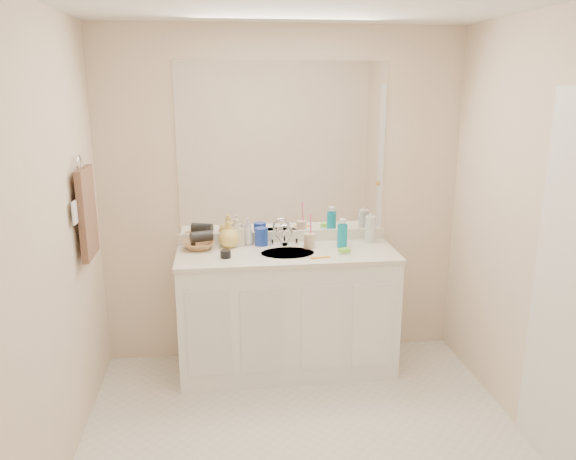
% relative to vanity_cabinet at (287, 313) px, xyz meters
% --- Properties ---
extents(floor, '(2.60, 2.60, 0.00)m').
position_rel_vanity_cabinet_xyz_m(floor, '(0.00, -1.02, -0.42)').
color(floor, silver).
rests_on(floor, ground).
extents(wall_back, '(2.60, 0.02, 2.40)m').
position_rel_vanity_cabinet_xyz_m(wall_back, '(0.00, 0.28, 0.77)').
color(wall_back, beige).
rests_on(wall_back, floor).
extents(wall_front, '(2.60, 0.02, 2.40)m').
position_rel_vanity_cabinet_xyz_m(wall_front, '(0.00, -2.33, 0.77)').
color(wall_front, beige).
rests_on(wall_front, floor).
extents(wall_left, '(0.02, 2.60, 2.40)m').
position_rel_vanity_cabinet_xyz_m(wall_left, '(-1.30, -1.02, 0.77)').
color(wall_left, beige).
rests_on(wall_left, floor).
extents(wall_right, '(0.02, 2.60, 2.40)m').
position_rel_vanity_cabinet_xyz_m(wall_right, '(1.30, -1.02, 0.77)').
color(wall_right, beige).
rests_on(wall_right, floor).
extents(vanity_cabinet, '(1.50, 0.55, 0.85)m').
position_rel_vanity_cabinet_xyz_m(vanity_cabinet, '(0.00, 0.00, 0.00)').
color(vanity_cabinet, white).
rests_on(vanity_cabinet, floor).
extents(countertop, '(1.52, 0.57, 0.03)m').
position_rel_vanity_cabinet_xyz_m(countertop, '(0.00, 0.00, 0.44)').
color(countertop, silver).
rests_on(countertop, vanity_cabinet).
extents(backsplash, '(1.52, 0.03, 0.08)m').
position_rel_vanity_cabinet_xyz_m(backsplash, '(0.00, 0.26, 0.50)').
color(backsplash, silver).
rests_on(backsplash, countertop).
extents(sink_basin, '(0.37, 0.37, 0.02)m').
position_rel_vanity_cabinet_xyz_m(sink_basin, '(0.00, -0.02, 0.44)').
color(sink_basin, '#B8B1A1').
rests_on(sink_basin, countertop).
extents(faucet, '(0.02, 0.02, 0.11)m').
position_rel_vanity_cabinet_xyz_m(faucet, '(0.00, 0.16, 0.51)').
color(faucet, silver).
rests_on(faucet, countertop).
extents(mirror, '(1.48, 0.01, 1.20)m').
position_rel_vanity_cabinet_xyz_m(mirror, '(0.00, 0.27, 1.14)').
color(mirror, white).
rests_on(mirror, wall_back).
extents(blue_mug, '(0.10, 0.10, 0.13)m').
position_rel_vanity_cabinet_xyz_m(blue_mug, '(-0.16, 0.19, 0.52)').
color(blue_mug, '#17359F').
rests_on(blue_mug, countertop).
extents(tan_cup, '(0.10, 0.10, 0.10)m').
position_rel_vanity_cabinet_xyz_m(tan_cup, '(0.17, 0.08, 0.51)').
color(tan_cup, beige).
rests_on(tan_cup, countertop).
extents(toothbrush, '(0.02, 0.04, 0.20)m').
position_rel_vanity_cabinet_xyz_m(toothbrush, '(0.18, 0.08, 0.60)').
color(toothbrush, '#FF4390').
rests_on(toothbrush, tan_cup).
extents(mouthwash_bottle, '(0.09, 0.09, 0.17)m').
position_rel_vanity_cabinet_xyz_m(mouthwash_bottle, '(0.40, 0.07, 0.54)').
color(mouthwash_bottle, '#0D8DA6').
rests_on(mouthwash_bottle, countertop).
extents(clear_pump_bottle, '(0.09, 0.09, 0.20)m').
position_rel_vanity_cabinet_xyz_m(clear_pump_bottle, '(0.63, 0.16, 0.55)').
color(clear_pump_bottle, silver).
rests_on(clear_pump_bottle, countertop).
extents(soap_dish, '(0.10, 0.09, 0.01)m').
position_rel_vanity_cabinet_xyz_m(soap_dish, '(0.38, -0.09, 0.46)').
color(soap_dish, silver).
rests_on(soap_dish, countertop).
extents(green_soap, '(0.08, 0.07, 0.02)m').
position_rel_vanity_cabinet_xyz_m(green_soap, '(0.38, -0.09, 0.48)').
color(green_soap, '#87E237').
rests_on(green_soap, soap_dish).
extents(orange_comb, '(0.14, 0.05, 0.01)m').
position_rel_vanity_cabinet_xyz_m(orange_comb, '(0.21, -0.16, 0.46)').
color(orange_comb, orange).
rests_on(orange_comb, countertop).
extents(dark_jar, '(0.09, 0.09, 0.05)m').
position_rel_vanity_cabinet_xyz_m(dark_jar, '(-0.42, -0.08, 0.48)').
color(dark_jar, black).
rests_on(dark_jar, countertop).
extents(soap_bottle_white, '(0.08, 0.08, 0.17)m').
position_rel_vanity_cabinet_xyz_m(soap_bottle_white, '(-0.25, 0.22, 0.54)').
color(soap_bottle_white, silver).
rests_on(soap_bottle_white, countertop).
extents(soap_bottle_cream, '(0.11, 0.11, 0.19)m').
position_rel_vanity_cabinet_xyz_m(soap_bottle_cream, '(-0.34, 0.20, 0.55)').
color(soap_bottle_cream, beige).
rests_on(soap_bottle_cream, countertop).
extents(soap_bottle_yellow, '(0.18, 0.18, 0.19)m').
position_rel_vanity_cabinet_xyz_m(soap_bottle_yellow, '(-0.39, 0.17, 0.55)').
color(soap_bottle_yellow, '#EAC55B').
rests_on(soap_bottle_yellow, countertop).
extents(wicker_basket, '(0.22, 0.22, 0.05)m').
position_rel_vanity_cabinet_xyz_m(wicker_basket, '(-0.61, 0.15, 0.48)').
color(wicker_basket, '#A87344').
rests_on(wicker_basket, countertop).
extents(hair_dryer, '(0.17, 0.12, 0.08)m').
position_rel_vanity_cabinet_xyz_m(hair_dryer, '(-0.59, 0.15, 0.54)').
color(hair_dryer, black).
rests_on(hair_dryer, wicker_basket).
extents(towel_ring, '(0.01, 0.11, 0.11)m').
position_rel_vanity_cabinet_xyz_m(towel_ring, '(-1.27, -0.25, 1.12)').
color(towel_ring, silver).
rests_on(towel_ring, wall_left).
extents(hand_towel, '(0.04, 0.32, 0.55)m').
position_rel_vanity_cabinet_xyz_m(hand_towel, '(-1.25, -0.25, 0.82)').
color(hand_towel, '#4F362A').
rests_on(hand_towel, towel_ring).
extents(switch_plate, '(0.01, 0.08, 0.13)m').
position_rel_vanity_cabinet_xyz_m(switch_plate, '(-1.27, -0.45, 0.88)').
color(switch_plate, white).
rests_on(switch_plate, wall_left).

